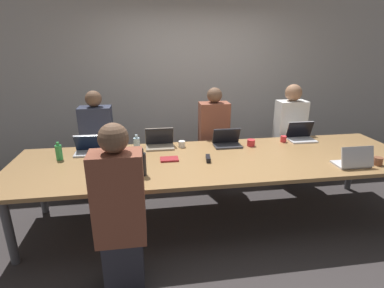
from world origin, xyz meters
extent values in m
plane|color=#383333|center=(0.00, 0.00, 0.00)|extent=(24.00, 24.00, 0.00)
cube|color=#BCB7B2|center=(0.00, 1.83, 1.40)|extent=(12.00, 0.06, 2.80)
cube|color=#9E7547|center=(0.00, 0.00, 0.74)|extent=(4.42, 1.27, 0.04)
cylinder|color=#4C4C51|center=(-2.03, -0.46, 0.36)|extent=(0.08, 0.08, 0.72)
cylinder|color=#4C4C51|center=(-2.03, 0.46, 0.36)|extent=(0.08, 0.08, 0.72)
cylinder|color=#4C4C51|center=(2.03, 0.46, 0.36)|extent=(0.08, 0.08, 0.72)
cube|color=#B7B7BC|center=(-1.41, 0.35, 0.77)|extent=(0.32, 0.21, 0.02)
cube|color=#B7B7BC|center=(-1.41, 0.43, 0.88)|extent=(0.33, 0.09, 0.20)
cube|color=#0F1933|center=(-1.41, 0.42, 0.88)|extent=(0.32, 0.09, 0.20)
cube|color=#2D2D38|center=(-1.39, 0.84, 0.23)|extent=(0.32, 0.24, 0.45)
cube|color=#33384C|center=(-1.39, 0.84, 0.83)|extent=(0.40, 0.24, 0.76)
sphere|color=brown|center=(-1.39, 0.84, 1.31)|extent=(0.20, 0.20, 0.20)
cylinder|color=green|center=(-1.70, 0.22, 0.84)|extent=(0.07, 0.07, 0.17)
cylinder|color=green|center=(-1.70, 0.22, 0.94)|extent=(0.03, 0.03, 0.04)
cube|color=gray|center=(-0.60, 0.44, 0.77)|extent=(0.33, 0.22, 0.02)
cube|color=gray|center=(-0.60, 0.53, 0.89)|extent=(0.34, 0.07, 0.22)
cube|color=black|center=(-0.60, 0.52, 0.88)|extent=(0.33, 0.07, 0.21)
cylinder|color=white|center=(-0.33, 0.44, 0.80)|extent=(0.08, 0.08, 0.08)
cylinder|color=#ADD1E0|center=(-0.87, 0.34, 0.85)|extent=(0.07, 0.07, 0.17)
cylinder|color=#ADD1E0|center=(-0.87, 0.34, 0.95)|extent=(0.03, 0.03, 0.04)
cube|color=silver|center=(1.35, -0.39, 0.77)|extent=(0.34, 0.21, 0.02)
cube|color=silver|center=(1.35, -0.47, 0.88)|extent=(0.35, 0.07, 0.21)
cube|color=silver|center=(1.35, -0.46, 0.88)|extent=(0.34, 0.07, 0.20)
cylinder|color=brown|center=(1.63, -0.42, 0.80)|extent=(0.09, 0.09, 0.08)
cube|color=gray|center=(-1.08, -0.44, 0.77)|extent=(0.35, 0.23, 0.02)
cube|color=gray|center=(-1.08, -0.55, 0.89)|extent=(0.36, 0.04, 0.23)
cube|color=#0F1933|center=(-1.08, -0.54, 0.89)|extent=(0.35, 0.04, 0.22)
cube|color=#2D2D38|center=(-0.99, -0.87, 0.23)|extent=(0.32, 0.24, 0.45)
cube|color=brown|center=(-0.99, -0.87, 0.83)|extent=(0.40, 0.24, 0.76)
sphere|color=brown|center=(-0.99, -0.87, 1.32)|extent=(0.22, 0.22, 0.22)
cylinder|color=black|center=(-0.80, -0.31, 0.87)|extent=(0.07, 0.07, 0.22)
cylinder|color=black|center=(-0.80, -0.31, 1.01)|extent=(0.03, 0.03, 0.05)
cube|color=#333338|center=(0.22, 0.37, 0.77)|extent=(0.33, 0.20, 0.02)
cube|color=#333338|center=(0.22, 0.45, 0.88)|extent=(0.34, 0.08, 0.20)
cube|color=black|center=(0.22, 0.44, 0.88)|extent=(0.33, 0.08, 0.19)
cube|color=#2D2D38|center=(0.16, 0.88, 0.23)|extent=(0.32, 0.24, 0.45)
cube|color=brown|center=(0.16, 0.88, 0.83)|extent=(0.40, 0.24, 0.76)
sphere|color=brown|center=(0.16, 0.88, 1.31)|extent=(0.20, 0.20, 0.20)
cylinder|color=red|center=(0.52, 0.35, 0.80)|extent=(0.10, 0.10, 0.08)
cube|color=silver|center=(1.24, 0.44, 0.77)|extent=(0.34, 0.23, 0.02)
cube|color=silver|center=(1.24, 0.53, 0.89)|extent=(0.35, 0.08, 0.22)
cube|color=black|center=(1.24, 0.52, 0.89)|extent=(0.34, 0.08, 0.22)
cube|color=#2D2D38|center=(1.26, 0.84, 0.23)|extent=(0.32, 0.24, 0.45)
cube|color=silver|center=(1.26, 0.84, 0.83)|extent=(0.40, 0.24, 0.76)
sphere|color=#9E7051|center=(1.26, 0.84, 1.32)|extent=(0.23, 0.23, 0.23)
cylinder|color=red|center=(0.98, 0.44, 0.80)|extent=(0.07, 0.07, 0.08)
cube|color=black|center=(-0.11, -0.04, 0.79)|extent=(0.06, 0.15, 0.05)
cube|color=maroon|center=(-0.52, 0.04, 0.77)|extent=(0.20, 0.14, 0.02)
camera|label=1|loc=(-0.73, -3.00, 1.98)|focal=28.00mm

